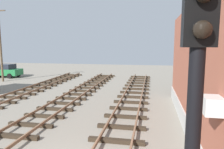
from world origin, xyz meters
name	(u,v)px	position (x,y,z in m)	size (l,w,h in m)	color
signal_mast	(194,122)	(3.31, -2.85, 3.34)	(0.36, 0.40, 5.32)	black
parked_car_green	(5,70)	(-16.36, 19.25, 0.90)	(4.20, 2.04, 1.76)	#1E6B38
utility_pole_far	(0,43)	(-14.40, 16.26, 4.44)	(1.80, 0.24, 8.49)	brown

